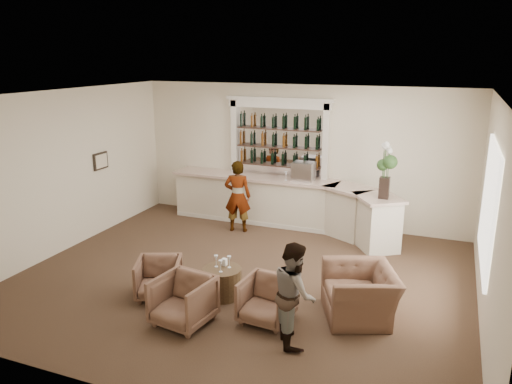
% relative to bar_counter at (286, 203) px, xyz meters
% --- Properties ---
extents(ground, '(8.00, 8.00, 0.00)m').
position_rel_bar_counter_xyz_m(ground, '(0.16, -3.00, -0.57)').
color(ground, '#503C28').
rests_on(ground, ground).
extents(room_shell, '(8.04, 7.02, 3.32)m').
position_rel_bar_counter_xyz_m(room_shell, '(0.33, -2.29, 1.77)').
color(room_shell, beige).
rests_on(room_shell, ground).
extents(bar_counter, '(5.72, 1.80, 1.14)m').
position_rel_bar_counter_xyz_m(bar_counter, '(0.00, 0.00, 0.00)').
color(bar_counter, silver).
rests_on(bar_counter, ground).
extents(back_bar_alcove, '(2.64, 0.25, 3.00)m').
position_rel_bar_counter_xyz_m(back_bar_alcove, '(-0.34, 0.41, 1.46)').
color(back_bar_alcove, white).
rests_on(back_bar_alcove, ground).
extents(cocktail_table, '(0.66, 0.66, 0.50)m').
position_rel_bar_counter_xyz_m(cocktail_table, '(0.12, -3.76, -0.32)').
color(cocktail_table, '#513B23').
rests_on(cocktail_table, ground).
extents(sommelier, '(0.68, 0.53, 1.66)m').
position_rel_bar_counter_xyz_m(sommelier, '(-0.93, -0.69, 0.26)').
color(sommelier, gray).
rests_on(sommelier, ground).
extents(guest, '(0.85, 0.91, 1.50)m').
position_rel_bar_counter_xyz_m(guest, '(1.66, -4.64, 0.18)').
color(guest, gray).
rests_on(guest, ground).
extents(armchair_left, '(0.95, 0.96, 0.67)m').
position_rel_bar_counter_xyz_m(armchair_left, '(-0.86, -4.17, -0.24)').
color(armchair_left, brown).
rests_on(armchair_left, ground).
extents(armchair_center, '(0.92, 0.94, 0.75)m').
position_rel_bar_counter_xyz_m(armchair_center, '(-0.04, -4.79, -0.20)').
color(armchair_center, brown).
rests_on(armchair_center, ground).
extents(armchair_right, '(0.80, 0.82, 0.69)m').
position_rel_bar_counter_xyz_m(armchair_right, '(1.11, -4.26, -0.23)').
color(armchair_right, brown).
rests_on(armchair_right, ground).
extents(armchair_far, '(1.43, 1.51, 0.78)m').
position_rel_bar_counter_xyz_m(armchair_far, '(2.41, -3.58, -0.19)').
color(armchair_far, brown).
rests_on(armchair_far, ground).
extents(espresso_machine, '(0.50, 0.42, 0.43)m').
position_rel_bar_counter_xyz_m(espresso_machine, '(0.39, 0.10, 0.78)').
color(espresso_machine, silver).
rests_on(espresso_machine, bar_counter).
extents(flower_vase, '(0.31, 0.31, 1.16)m').
position_rel_bar_counter_xyz_m(flower_vase, '(2.32, -0.70, 1.22)').
color(flower_vase, black).
rests_on(flower_vase, bar_counter).
extents(wine_glass_bar_left, '(0.07, 0.07, 0.21)m').
position_rel_bar_counter_xyz_m(wine_glass_bar_left, '(0.00, -0.03, 0.67)').
color(wine_glass_bar_left, white).
rests_on(wine_glass_bar_left, bar_counter).
extents(wine_glass_bar_right, '(0.07, 0.07, 0.21)m').
position_rel_bar_counter_xyz_m(wine_glass_bar_right, '(0.29, -0.05, 0.67)').
color(wine_glass_bar_right, white).
rests_on(wine_glass_bar_right, bar_counter).
extents(wine_glass_tbl_a, '(0.07, 0.07, 0.21)m').
position_rel_bar_counter_xyz_m(wine_glass_tbl_a, '(0.00, -3.73, 0.03)').
color(wine_glass_tbl_a, white).
rests_on(wine_glass_tbl_a, cocktail_table).
extents(wine_glass_tbl_b, '(0.07, 0.07, 0.21)m').
position_rel_bar_counter_xyz_m(wine_glass_tbl_b, '(0.22, -3.68, 0.03)').
color(wine_glass_tbl_b, white).
rests_on(wine_glass_tbl_b, cocktail_table).
extents(wine_glass_tbl_c, '(0.07, 0.07, 0.21)m').
position_rel_bar_counter_xyz_m(wine_glass_tbl_c, '(0.16, -3.89, 0.03)').
color(wine_glass_tbl_c, white).
rests_on(wine_glass_tbl_c, cocktail_table).
extents(napkin_holder, '(0.08, 0.08, 0.12)m').
position_rel_bar_counter_xyz_m(napkin_holder, '(0.10, -3.62, -0.01)').
color(napkin_holder, silver).
rests_on(napkin_holder, cocktail_table).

